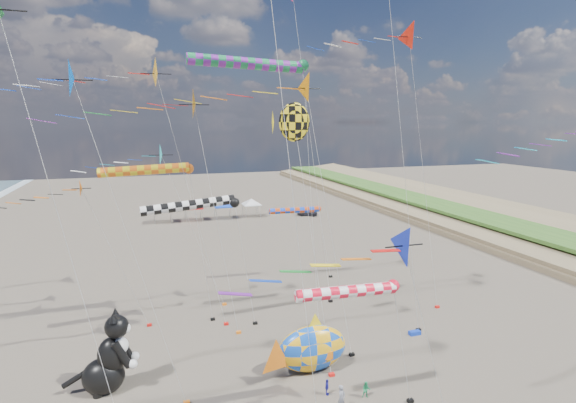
# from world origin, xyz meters

# --- Properties ---
(delta_kite_1) EXTENTS (10.24, 1.88, 12.58)m
(delta_kite_1) POSITION_xyz_m (0.66, 0.67, 11.27)
(delta_kite_1) COLOR #1325B5
(delta_kite_1) RESTS_ON ground
(delta_kite_2) EXTENTS (8.45, 1.66, 16.82)m
(delta_kite_2) POSITION_xyz_m (9.99, 1.12, 15.56)
(delta_kite_2) COLOR purple
(delta_kite_2) RESTS_ON ground
(delta_kite_3) EXTENTS (10.82, 2.05, 19.55)m
(delta_kite_3) POSITION_xyz_m (-12.19, 9.48, 18.20)
(delta_kite_3) COLOR blue
(delta_kite_3) RESTS_ON ground
(delta_kite_4) EXTENTS (9.06, 1.51, 12.31)m
(delta_kite_4) POSITION_xyz_m (-13.57, 20.94, 11.10)
(delta_kite_4) COLOR orange
(delta_kite_4) RESTS_ON ground
(delta_kite_5) EXTENTS (10.35, 2.11, 14.90)m
(delta_kite_5) POSITION_xyz_m (-6.97, 23.27, 13.55)
(delta_kite_5) COLOR #23C2D1
(delta_kite_5) RESTS_ON ground
(delta_kite_6) EXTENTS (12.99, 2.09, 19.60)m
(delta_kite_6) POSITION_xyz_m (-0.76, 11.52, 18.19)
(delta_kite_6) COLOR orange
(delta_kite_6) RESTS_ON ground
(delta_kite_9) EXTENTS (11.56, 2.44, 24.08)m
(delta_kite_9) POSITION_xyz_m (11.21, 16.73, 22.59)
(delta_kite_9) COLOR red
(delta_kite_9) RESTS_ON ground
(delta_kite_11) EXTENTS (12.91, 2.40, 18.93)m
(delta_kite_11) POSITION_xyz_m (-6.27, 17.40, 17.42)
(delta_kite_11) COLOR orange
(delta_kite_11) RESTS_ON ground
(delta_kite_12) EXTENTS (12.93, 2.42, 21.18)m
(delta_kite_12) POSITION_xyz_m (-8.15, 19.22, 19.68)
(delta_kite_12) COLOR #FFAA18
(delta_kite_12) RESTS_ON ground
(windsock_0) EXTENTS (7.37, 0.70, 7.81)m
(windsock_0) POSITION_xyz_m (1.60, 5.56, 7.41)
(windsock_0) COLOR red
(windsock_0) RESTS_ON ground
(windsock_1) EXTENTS (8.67, 0.78, 10.66)m
(windsock_1) POSITION_xyz_m (-5.25, 18.58, 10.22)
(windsock_1) COLOR black
(windsock_1) RESTS_ON ground
(windsock_2) EXTENTS (8.29, 0.79, 13.22)m
(windsock_2) POSITION_xyz_m (-8.26, 20.41, 12.77)
(windsock_2) COLOR orange
(windsock_2) RESTS_ON ground
(windsock_3) EXTENTS (9.98, 0.86, 20.86)m
(windsock_3) POSITION_xyz_m (-1.04, 16.53, 20.36)
(windsock_3) COLOR #177E42
(windsock_3) RESTS_ON ground
(windsock_4) EXTENTS (6.93, 0.62, 7.90)m
(windsock_4) POSITION_xyz_m (6.00, 27.13, 7.52)
(windsock_4) COLOR #CB400E
(windsock_4) RESTS_ON ground
(angelfish_kite) EXTENTS (3.74, 3.02, 17.72)m
(angelfish_kite) POSITION_xyz_m (0.97, 14.06, 16.27)
(angelfish_kite) COLOR yellow
(angelfish_kite) RESTS_ON ground
(cat_inflatable) EXTENTS (4.03, 2.32, 5.19)m
(cat_inflatable) POSITION_xyz_m (-11.49, 12.48, 2.59)
(cat_inflatable) COLOR black
(cat_inflatable) RESTS_ON ground
(fish_inflatable) EXTENTS (6.43, 2.94, 4.05)m
(fish_inflatable) POSITION_xyz_m (1.19, 10.58, 1.62)
(fish_inflatable) COLOR blue
(fish_inflatable) RESTS_ON ground
(person_adult) EXTENTS (0.69, 0.64, 1.57)m
(person_adult) POSITION_xyz_m (1.35, 6.13, 0.79)
(person_adult) COLOR gray
(person_adult) RESTS_ON ground
(child_green) EXTENTS (0.61, 0.55, 1.03)m
(child_green) POSITION_xyz_m (3.29, 6.79, 0.52)
(child_green) COLOR #208F55
(child_green) RESTS_ON ground
(child_blue) EXTENTS (0.48, 0.64, 1.01)m
(child_blue) POSITION_xyz_m (1.16, 7.79, 0.51)
(child_blue) COLOR #2626A4
(child_blue) RESTS_ON ground
(kite_bag_2) EXTENTS (0.90, 0.44, 0.30)m
(kite_bag_2) POSITION_xyz_m (-0.77, 11.74, 0.15)
(kite_bag_2) COLOR black
(kite_bag_2) RESTS_ON ground
(kite_bag_3) EXTENTS (0.90, 0.44, 0.30)m
(kite_bag_3) POSITION_xyz_m (10.77, 12.92, 0.15)
(kite_bag_3) COLOR #1235BB
(kite_bag_3) RESTS_ON ground
(tent_row) EXTENTS (19.20, 4.20, 3.80)m
(tent_row) POSITION_xyz_m (1.50, 60.00, 3.15)
(tent_row) COLOR silver
(tent_row) RESTS_ON ground
(parked_car) EXTENTS (3.83, 2.85, 1.21)m
(parked_car) POSITION_xyz_m (18.71, 58.00, 0.61)
(parked_car) COLOR #26262D
(parked_car) RESTS_ON ground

